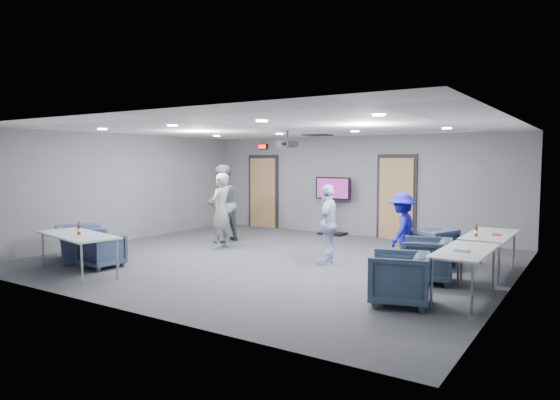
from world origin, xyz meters
The scene contains 29 objects.
floor centered at (0.00, 0.00, 0.00)m, with size 9.00×9.00×0.00m, color #36393D.
ceiling centered at (0.00, 0.00, 2.70)m, with size 9.00×9.00×0.00m, color white.
wall_back centered at (0.00, 4.00, 1.35)m, with size 9.00×0.02×2.70m, color slate.
wall_front centered at (0.00, -4.00, 1.35)m, with size 9.00×0.02×2.70m, color slate.
wall_left centered at (-4.50, 0.00, 1.35)m, with size 0.02×8.00×2.70m, color slate.
wall_right centered at (4.50, 0.00, 1.35)m, with size 0.02×8.00×2.70m, color slate.
door_left centered at (-3.00, 3.95, 1.07)m, with size 1.06×0.17×2.24m.
door_right centered at (1.20, 3.95, 1.07)m, with size 1.06×0.17×2.24m.
exit_sign centered at (-3.00, 3.93, 2.45)m, with size 0.32×0.08×0.16m.
hvac_diffuser centered at (-0.50, 2.80, 2.69)m, with size 0.60×0.60×0.03m, color black.
downlights centered at (0.00, 0.00, 2.68)m, with size 6.18×3.78×0.02m.
person_a centered at (-1.77, 0.46, 0.88)m, with size 0.64×0.42×1.75m, color gray.
person_b centered at (-2.28, 1.13, 0.97)m, with size 0.94×0.73×1.93m, color slate.
person_c centered at (1.14, 0.27, 0.79)m, with size 0.92×0.38×1.58m, color #C1CCF9.
person_d centered at (2.48, 0.73, 0.72)m, with size 0.93×0.53×1.44m, color #1B1AAE.
chair_right_a centered at (2.90, 1.12, 0.38)m, with size 0.81×0.83×0.76m, color #3E4D6B.
chair_right_b centered at (3.23, -0.14, 0.37)m, with size 0.80×0.82×0.75m, color #334259.
chair_right_c centered at (3.29, -1.66, 0.38)m, with size 0.80×0.83×0.75m, color #3B5067.
chair_front_a centered at (-2.32, -2.40, 0.32)m, with size 0.69×0.71×0.64m, color #35405B.
chair_front_b centered at (-3.27, -2.20, 0.35)m, with size 1.08×0.94×0.70m, color #3E496C.
table_right_a centered at (4.00, 1.07, 0.68)m, with size 0.74×1.78×0.73m.
table_right_b centered at (4.00, -0.83, 0.68)m, with size 0.70×1.67×0.73m.
table_front_left centered at (-2.20, -3.00, 0.69)m, with size 1.98×1.14×0.73m.
bottle_front centered at (-2.12, -3.03, 0.82)m, with size 0.06×0.06×0.24m.
bottle_right centered at (3.85, 0.63, 0.81)m, with size 0.06×0.06×0.23m.
snack_box centered at (4.14, 0.91, 0.75)m, with size 0.16×0.10×0.03m, color #E43B39.
wrapper centered at (3.99, -1.00, 0.75)m, with size 0.20×0.14×0.05m, color silver.
tv_stand centered at (-0.52, 3.75, 0.90)m, with size 1.03×0.49×1.58m.
projector centered at (-0.10, 0.74, 2.40)m, with size 0.41×0.38×0.36m.
Camera 1 is at (5.68, -8.44, 2.07)m, focal length 32.00 mm.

